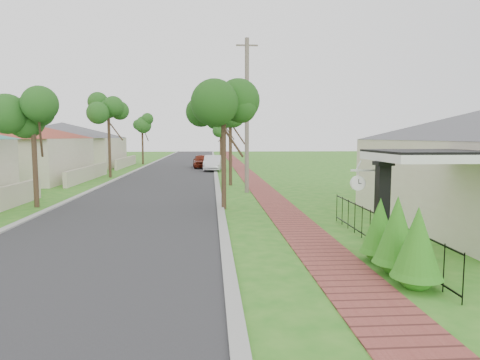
{
  "coord_description": "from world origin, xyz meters",
  "views": [
    {
      "loc": [
        0.25,
        -11.38,
        3.12
      ],
      "look_at": [
        1.34,
        4.58,
        1.5
      ],
      "focal_mm": 32.0,
      "sensor_mm": 36.0,
      "label": 1
    }
  ],
  "objects_px": {
    "parked_car_white": "(213,163)",
    "utility_pole": "(247,115)",
    "porch_post": "(382,216)",
    "station_clock": "(358,182)",
    "near_tree": "(224,117)",
    "parked_car_red": "(201,161)"
  },
  "relations": [
    {
      "from": "porch_post",
      "to": "station_clock",
      "type": "height_order",
      "value": "porch_post"
    },
    {
      "from": "parked_car_white",
      "to": "parked_car_red",
      "type": "bearing_deg",
      "value": 109.67
    },
    {
      "from": "near_tree",
      "to": "parked_car_red",
      "type": "bearing_deg",
      "value": 93.51
    },
    {
      "from": "near_tree",
      "to": "utility_pole",
      "type": "distance_m",
      "value": 5.56
    },
    {
      "from": "parked_car_white",
      "to": "near_tree",
      "type": "xyz_separation_m",
      "value": [
        0.4,
        -20.9,
        3.24
      ]
    },
    {
      "from": "station_clock",
      "to": "parked_car_white",
      "type": "bearing_deg",
      "value": 97.32
    },
    {
      "from": "porch_post",
      "to": "station_clock",
      "type": "xyz_separation_m",
      "value": [
        -0.49,
        0.4,
        0.83
      ]
    },
    {
      "from": "station_clock",
      "to": "near_tree",
      "type": "bearing_deg",
      "value": 113.22
    },
    {
      "from": "parked_car_red",
      "to": "parked_car_white",
      "type": "xyz_separation_m",
      "value": [
        1.11,
        -3.79,
        0.02
      ]
    },
    {
      "from": "utility_pole",
      "to": "station_clock",
      "type": "xyz_separation_m",
      "value": [
        1.81,
        -12.96,
        -2.34
      ]
    },
    {
      "from": "porch_post",
      "to": "utility_pole",
      "type": "height_order",
      "value": "utility_pole"
    },
    {
      "from": "parked_car_red",
      "to": "utility_pole",
      "type": "bearing_deg",
      "value": -85.83
    },
    {
      "from": "porch_post",
      "to": "parked_car_white",
      "type": "bearing_deg",
      "value": 98.17
    },
    {
      "from": "porch_post",
      "to": "utility_pole",
      "type": "xyz_separation_m",
      "value": [
        -2.3,
        13.36,
        3.17
      ]
    },
    {
      "from": "parked_car_white",
      "to": "porch_post",
      "type": "bearing_deg",
      "value": -78.55
    },
    {
      "from": "parked_car_white",
      "to": "utility_pole",
      "type": "height_order",
      "value": "utility_pole"
    },
    {
      "from": "near_tree",
      "to": "station_clock",
      "type": "bearing_deg",
      "value": -66.78
    },
    {
      "from": "parked_car_white",
      "to": "utility_pole",
      "type": "relative_size",
      "value": 0.5
    },
    {
      "from": "porch_post",
      "to": "near_tree",
      "type": "xyz_separation_m",
      "value": [
        -3.75,
        8.0,
        2.82
      ]
    },
    {
      "from": "parked_car_red",
      "to": "parked_car_white",
      "type": "distance_m",
      "value": 3.95
    },
    {
      "from": "parked_car_white",
      "to": "utility_pole",
      "type": "distance_m",
      "value": 16.06
    },
    {
      "from": "parked_car_white",
      "to": "near_tree",
      "type": "relative_size",
      "value": 0.86
    }
  ]
}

